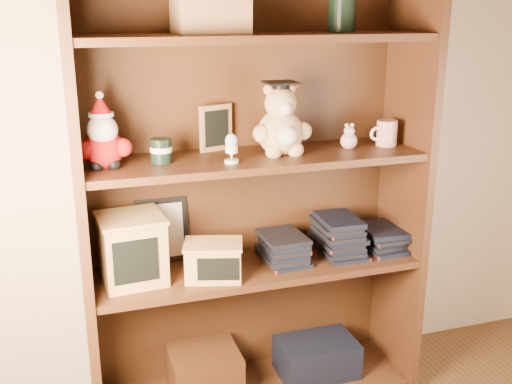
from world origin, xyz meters
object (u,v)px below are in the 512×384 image
grad_teddy_bear (281,126)px  teacher_mug (386,133)px  bookcase (251,199)px  treats_box (132,248)px

grad_teddy_bear → teacher_mug: 0.41m
grad_teddy_bear → teacher_mug: size_ratio=2.42×
bookcase → treats_box: (-0.43, -0.05, -0.11)m
bookcase → treats_box: bookcase is taller
treats_box → bookcase: bearing=6.8°
grad_teddy_bear → treats_box: bearing=179.3°
teacher_mug → treats_box: (-0.93, -0.00, -0.33)m
teacher_mug → treats_box: teacher_mug is taller
grad_teddy_bear → treats_box: (-0.52, 0.01, -0.38)m
grad_teddy_bear → treats_box: size_ratio=1.11×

